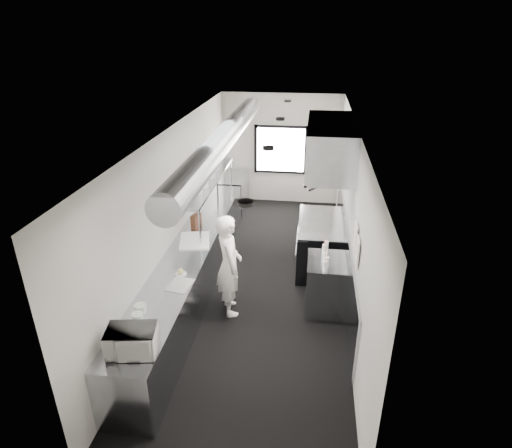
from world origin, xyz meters
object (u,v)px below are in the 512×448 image
(pass_shelf, at_px, (207,181))
(small_plate, at_px, (181,274))
(deli_tub_a, at_px, (140,308))
(deli_tub_b, at_px, (138,317))
(microwave, at_px, (132,341))
(prep_counter, at_px, (192,269))
(exhaust_hood, at_px, (330,146))
(squeeze_bottle_e, at_px, (326,246))
(plate_stack_b, at_px, (202,179))
(cutting_board, at_px, (195,240))
(knife_block, at_px, (196,221))
(far_work_table, at_px, (232,193))
(range, at_px, (320,244))
(squeeze_bottle_d, at_px, (324,250))
(plate_stack_c, at_px, (208,168))
(squeeze_bottle_b, at_px, (327,262))
(plate_stack_a, at_px, (195,185))
(squeeze_bottle_c, at_px, (325,257))
(line_cook, at_px, (229,265))
(bottle_station, at_px, (326,285))
(squeeze_bottle_a, at_px, (325,266))
(plate_stack_d, at_px, (214,161))

(pass_shelf, distance_m, small_plate, 2.49)
(deli_tub_a, xyz_separation_m, deli_tub_b, (0.03, -0.17, -0.00))
(microwave, bearing_deg, prep_counter, 81.62)
(exhaust_hood, bearing_deg, squeeze_bottle_e, -89.07)
(plate_stack_b, bearing_deg, cutting_board, -86.55)
(knife_block, bearing_deg, far_work_table, 105.09)
(exhaust_hood, xyz_separation_m, small_plate, (-2.15, -2.10, -1.48))
(range, height_order, squeeze_bottle_d, squeeze_bottle_d)
(plate_stack_c, xyz_separation_m, squeeze_bottle_b, (2.32, -2.03, -0.76))
(deli_tub_b, distance_m, knife_block, 2.80)
(plate_stack_a, xyz_separation_m, squeeze_bottle_e, (2.34, -0.66, -0.72))
(squeeze_bottle_c, bearing_deg, knife_block, 157.25)
(exhaust_hood, xyz_separation_m, prep_counter, (-2.25, -1.20, -1.94))
(exhaust_hood, distance_m, pass_shelf, 2.46)
(microwave, xyz_separation_m, cutting_board, (-0.03, 2.79, -0.14))
(far_work_table, xyz_separation_m, line_cook, (0.75, -4.16, 0.40))
(small_plate, height_order, squeeze_bottle_e, squeeze_bottle_e)
(range, bearing_deg, small_plate, -134.80)
(pass_shelf, height_order, bottle_station, pass_shelf)
(far_work_table, xyz_separation_m, plate_stack_c, (-0.05, -2.07, 1.30))
(pass_shelf, height_order, squeeze_bottle_a, pass_shelf)
(prep_counter, distance_m, deli_tub_a, 1.95)
(pass_shelf, relative_size, knife_block, 12.02)
(knife_block, height_order, squeeze_bottle_a, knife_block)
(plate_stack_a, distance_m, plate_stack_d, 1.38)
(deli_tub_b, relative_size, squeeze_bottle_d, 0.74)
(small_plate, bearing_deg, deli_tub_a, -104.47)
(knife_block, distance_m, plate_stack_c, 1.14)
(line_cook, distance_m, squeeze_bottle_d, 1.55)
(microwave, distance_m, small_plate, 1.70)
(squeeze_bottle_e, bearing_deg, microwave, -129.39)
(pass_shelf, xyz_separation_m, squeeze_bottle_c, (2.28, -1.73, -0.55))
(deli_tub_b, bearing_deg, microwave, -73.34)
(plate_stack_a, height_order, plate_stack_d, plate_stack_d)
(prep_counter, relative_size, plate_stack_b, 19.18)
(bottle_station, distance_m, deli_tub_b, 3.08)
(deli_tub_b, xyz_separation_m, squeeze_bottle_a, (2.36, 1.53, 0.03))
(microwave, relative_size, plate_stack_b, 1.65)
(plate_stack_a, bearing_deg, squeeze_bottle_a, -28.91)
(far_work_table, bearing_deg, squeeze_bottle_a, -62.04)
(prep_counter, xyz_separation_m, plate_stack_a, (-0.07, 0.76, 1.27))
(deli_tub_a, bearing_deg, exhaust_hood, 52.04)
(far_work_table, relative_size, line_cook, 0.70)
(plate_stack_d, bearing_deg, plate_stack_b, -89.08)
(cutting_board, bearing_deg, bottle_station, -9.68)
(microwave, bearing_deg, squeeze_bottle_a, 34.19)
(microwave, xyz_separation_m, deli_tub_b, (-0.17, 0.55, -0.10))
(squeeze_bottle_a, bearing_deg, microwave, -136.41)
(bottle_station, distance_m, squeeze_bottle_e, 0.63)
(microwave, bearing_deg, squeeze_bottle_d, 40.39)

